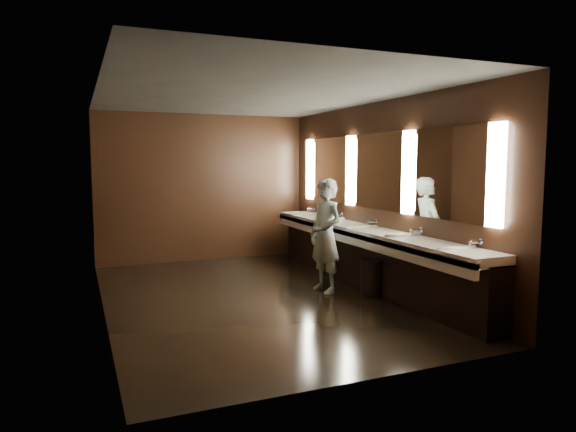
% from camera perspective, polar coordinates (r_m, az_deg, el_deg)
% --- Properties ---
extents(floor, '(6.00, 6.00, 0.00)m').
position_cam_1_polar(floor, '(7.33, -3.73, -8.97)').
color(floor, black).
rests_on(floor, ground).
extents(ceiling, '(4.00, 6.00, 0.02)m').
position_cam_1_polar(ceiling, '(7.14, -3.88, 13.30)').
color(ceiling, '#2D2D2B').
rests_on(ceiling, wall_back).
extents(wall_back, '(4.00, 0.02, 2.80)m').
position_cam_1_polar(wall_back, '(9.98, -9.36, 3.10)').
color(wall_back, black).
rests_on(wall_back, floor).
extents(wall_front, '(4.00, 0.02, 2.80)m').
position_cam_1_polar(wall_front, '(4.37, 8.95, -0.52)').
color(wall_front, black).
rests_on(wall_front, floor).
extents(wall_left, '(0.02, 6.00, 2.80)m').
position_cam_1_polar(wall_left, '(6.73, -20.16, 1.44)').
color(wall_left, black).
rests_on(wall_left, floor).
extents(wall_right, '(0.02, 6.00, 2.80)m').
position_cam_1_polar(wall_right, '(7.97, 9.96, 2.37)').
color(wall_right, black).
rests_on(wall_right, floor).
extents(sink_counter, '(0.55, 5.40, 1.01)m').
position_cam_1_polar(sink_counter, '(7.96, 8.58, -4.16)').
color(sink_counter, black).
rests_on(sink_counter, floor).
extents(mirror_band, '(0.06, 5.03, 1.15)m').
position_cam_1_polar(mirror_band, '(7.94, 9.89, 4.89)').
color(mirror_band, white).
rests_on(mirror_band, wall_right).
extents(person, '(0.51, 0.67, 1.66)m').
position_cam_1_polar(person, '(7.49, 4.18, -2.17)').
color(person, '#97CEE1').
rests_on(person, floor).
extents(trash_bin, '(0.40, 0.40, 0.52)m').
position_cam_1_polar(trash_bin, '(7.43, 9.38, -6.77)').
color(trash_bin, black).
rests_on(trash_bin, floor).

